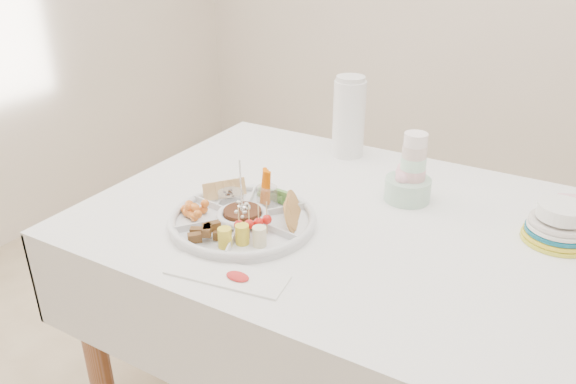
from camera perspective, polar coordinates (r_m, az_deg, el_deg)
The scene contains 14 objects.
dining_table at distance 1.73m, azimuth 7.50°, elevation -14.00°, with size 1.52×1.02×0.76m, color white.
party_tray at distance 1.48m, azimuth -4.64°, elevation -2.62°, with size 0.38×0.38×0.04m, color silver.
bean_dip at distance 1.48m, azimuth -4.65°, elevation -2.36°, with size 0.10×0.10×0.04m, color black.
tortillas at distance 1.45m, azimuth 0.37°, elevation -2.22°, with size 0.09×0.09×0.06m, color olive, non-canonical shape.
carrot_cucumber at distance 1.55m, azimuth -1.46°, elevation 0.54°, with size 0.11×0.11×0.10m, color #E86200, non-canonical shape.
pita_raisins at distance 1.58m, azimuth -6.11°, elevation 0.17°, with size 0.10×0.10×0.05m, color tan, non-canonical shape.
cherries at distance 1.50m, azimuth -9.50°, elevation -1.81°, with size 0.10×0.10×0.04m, color orange, non-canonical shape.
granola_chunks at distance 1.39m, azimuth -8.25°, elevation -4.13°, with size 0.09×0.09×0.04m, color #422D0F, non-canonical shape.
banana_tomato at distance 1.35m, azimuth -3.00°, elevation -3.71°, with size 0.11×0.11×0.09m, color #D7C876, non-canonical shape.
cup_stack at distance 1.62m, azimuth 12.58°, elevation 2.52°, with size 0.07×0.07×0.20m, color silver.
thermos at distance 1.89m, azimuth 6.21°, elevation 7.69°, with size 0.11×0.11×0.28m, color white.
flower_bowl at distance 1.63m, azimuth 12.10°, elevation 0.80°, with size 0.13×0.13×0.10m, color #90B79C.
plate_stack at distance 1.54m, azimuth 25.89°, elevation -2.74°, with size 0.17×0.17×0.11m, color #E5AD4E.
placemat at distance 1.29m, azimuth -6.24°, elevation -8.37°, with size 0.28×0.09×0.01m, color white.
Camera 1 is at (0.47, -1.25, 1.49)m, focal length 35.00 mm.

